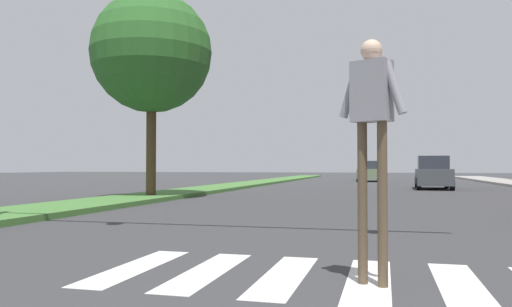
% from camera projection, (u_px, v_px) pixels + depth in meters
% --- Properties ---
extents(ground_plane, '(140.00, 140.00, 0.00)m').
position_uv_depth(ground_plane, '(382.00, 188.00, 27.62)').
color(ground_plane, '#38383A').
extents(crosswalk, '(5.85, 2.20, 0.01)m').
position_uv_depth(crosswalk, '(369.00, 280.00, 5.23)').
color(crosswalk, silver).
rests_on(crosswalk, ground_plane).
extents(median_strip, '(2.42, 64.00, 0.15)m').
position_uv_depth(median_strip, '(228.00, 187.00, 27.76)').
color(median_strip, '#477A38').
rests_on(median_strip, ground_plane).
extents(tree_mid, '(4.45, 4.45, 7.49)m').
position_uv_depth(tree_mid, '(152.00, 53.00, 18.41)').
color(tree_mid, '#4C3823').
rests_on(tree_mid, median_strip).
extents(pedestrian_performer, '(0.71, 0.40, 2.49)m').
position_uv_depth(pedestrian_performer, '(372.00, 121.00, 5.04)').
color(pedestrian_performer, brown).
rests_on(pedestrian_performer, ground_plane).
extents(sedan_midblock, '(1.92, 4.14, 1.76)m').
position_uv_depth(sedan_midblock, '(433.00, 174.00, 26.46)').
color(sedan_midblock, '#474C51').
rests_on(sedan_midblock, ground_plane).
extents(sedan_distant, '(2.08, 4.47, 1.64)m').
position_uv_depth(sedan_distant, '(371.00, 172.00, 40.02)').
color(sedan_distant, gray).
rests_on(sedan_distant, ground_plane).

